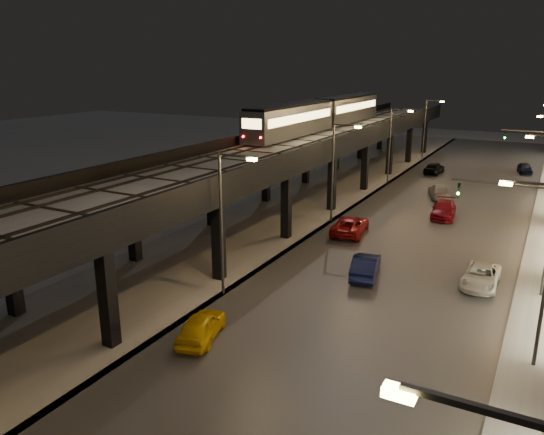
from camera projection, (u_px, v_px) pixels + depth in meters
The scene contains 22 objects.
ground at pixel (66, 412), 22.08m from camera, with size 220.00×220.00×0.00m, color silver.
road_surface at pixel (431, 223), 48.31m from camera, with size 17.00×120.00×0.06m, color #46474D.
under_viaduct_pavement at pixel (298, 205), 54.43m from camera, with size 11.00×120.00×0.06m, color #9FA1A8.
elevated_viaduct at pixel (284, 156), 50.20m from camera, with size 9.00×100.00×6.30m.
viaduct_trackbed at pixel (285, 147), 50.10m from camera, with size 8.40×100.00×0.32m.
viaduct_parapet_streetside at pixel (328, 146), 48.02m from camera, with size 0.30×100.00×1.10m, color black.
viaduct_parapet_far at pixel (245, 139), 51.96m from camera, with size 0.30×100.00×1.10m, color black.
streetlight_left_1 at pixel (225, 215), 31.83m from camera, with size 2.57×0.28×9.00m.
streetlight_right_1 at pixel (542, 264), 24.05m from camera, with size 2.56×0.28×9.00m.
streetlight_left_2 at pixel (336, 166), 47.07m from camera, with size 2.57×0.28×9.00m.
streetlight_left_3 at pixel (392, 141), 62.31m from camera, with size 2.57×0.28×9.00m.
streetlight_left_4 at pixel (426, 126), 77.55m from camera, with size 2.57×0.28×9.00m.
traffic_light_rig_a at pixel (530, 226), 32.28m from camera, with size 6.10×0.34×7.00m.
subway_train at pixel (322, 113), 63.35m from camera, with size 2.80×33.77×3.34m.
car_taxi at pixel (201, 327), 27.73m from camera, with size 1.68×4.18×1.42m, color #DFAF08.
car_near_white at pixel (365, 266), 35.92m from camera, with size 1.61×4.63×1.53m, color #0C1239.
car_mid_silver at pixel (350, 226), 44.92m from camera, with size 2.53×5.48×1.52m, color maroon.
car_mid_dark at pixel (440, 192), 57.07m from camera, with size 2.07×5.09×1.48m, color #A2A2A3.
car_far_white at pixel (434, 168), 69.64m from camera, with size 1.82×4.51×1.54m, color black.
car_onc_dark at pixel (481, 277), 34.41m from camera, with size 2.17×4.70×1.31m, color white.
car_onc_white at pixel (444, 210), 49.90m from camera, with size 2.07×5.10×1.48m, color maroon.
car_onc_red at pixel (525, 169), 69.95m from camera, with size 1.59×3.96×1.35m, color black.
Camera 1 is at (16.52, -12.64, 13.97)m, focal length 35.00 mm.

